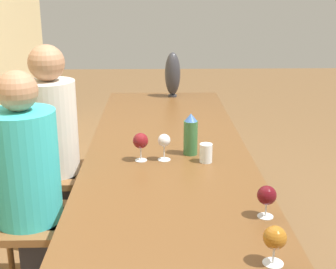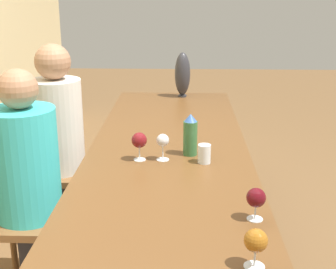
% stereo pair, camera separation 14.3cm
% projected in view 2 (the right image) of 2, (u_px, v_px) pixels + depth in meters
% --- Properties ---
extents(dining_table, '(2.93, 0.88, 0.76)m').
position_uv_depth(dining_table, '(168.00, 164.00, 2.53)').
color(dining_table, brown).
rests_on(dining_table, ground_plane).
extents(water_bottle, '(0.07, 0.07, 0.22)m').
position_uv_depth(water_bottle, '(190.00, 135.00, 2.46)').
color(water_bottle, '#336638').
rests_on(water_bottle, dining_table).
extents(water_tumbler, '(0.07, 0.07, 0.10)m').
position_uv_depth(water_tumbler, '(204.00, 154.00, 2.36)').
color(water_tumbler, silver).
rests_on(water_tumbler, dining_table).
extents(vase, '(0.12, 0.12, 0.36)m').
position_uv_depth(vase, '(183.00, 74.00, 3.72)').
color(vase, '#2D2D33').
rests_on(vase, dining_table).
extents(wine_glass_0, '(0.07, 0.07, 0.14)m').
position_uv_depth(wine_glass_0, '(163.00, 141.00, 2.38)').
color(wine_glass_0, silver).
rests_on(wine_glass_0, dining_table).
extents(wine_glass_1, '(0.08, 0.08, 0.13)m').
position_uv_depth(wine_glass_1, '(256.00, 241.00, 1.47)').
color(wine_glass_1, silver).
rests_on(wine_glass_1, dining_table).
extents(wine_glass_2, '(0.08, 0.08, 0.13)m').
position_uv_depth(wine_glass_2, '(256.00, 198.00, 1.78)').
color(wine_glass_2, silver).
rests_on(wine_glass_2, dining_table).
extents(wine_glass_3, '(0.08, 0.08, 0.15)m').
position_uv_depth(wine_glass_3, '(139.00, 141.00, 2.38)').
color(wine_glass_3, silver).
rests_on(wine_glass_3, dining_table).
extents(chair_near, '(0.44, 0.44, 0.99)m').
position_uv_depth(chair_near, '(15.00, 204.00, 2.46)').
color(chair_near, brown).
rests_on(chair_near, ground_plane).
extents(chair_far, '(0.44, 0.44, 0.99)m').
position_uv_depth(chair_far, '(49.00, 161.00, 3.07)').
color(chair_far, brown).
rests_on(chair_far, ground_plane).
extents(person_near, '(0.34, 0.34, 1.24)m').
position_uv_depth(person_near, '(29.00, 180.00, 2.41)').
color(person_near, '#2D2D38').
rests_on(person_near, ground_plane).
extents(person_far, '(0.33, 0.33, 1.28)m').
position_uv_depth(person_far, '(60.00, 136.00, 3.01)').
color(person_far, '#2D2D38').
rests_on(person_far, ground_plane).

